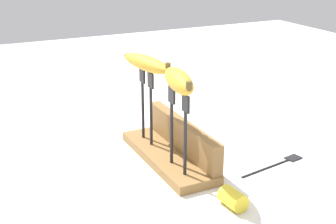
% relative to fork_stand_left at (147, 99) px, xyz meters
% --- Properties ---
extents(ground_plane, '(3.00, 3.00, 0.00)m').
position_rel_fork_stand_left_xyz_m(ground_plane, '(0.08, 0.02, -0.13)').
color(ground_plane, silver).
extents(wooden_board, '(0.32, 0.10, 0.02)m').
position_rel_fork_stand_left_xyz_m(wooden_board, '(0.08, 0.02, -0.12)').
color(wooden_board, olive).
rests_on(wooden_board, ground).
extents(board_backstop, '(0.32, 0.03, 0.07)m').
position_rel_fork_stand_left_xyz_m(board_backstop, '(0.08, 0.05, -0.07)').
color(board_backstop, olive).
rests_on(board_backstop, wooden_board).
extents(fork_stand_left, '(0.08, 0.01, 0.18)m').
position_rel_fork_stand_left_xyz_m(fork_stand_left, '(0.00, 0.00, 0.00)').
color(fork_stand_left, black).
rests_on(fork_stand_left, wooden_board).
extents(fork_stand_right, '(0.09, 0.01, 0.18)m').
position_rel_fork_stand_left_xyz_m(fork_stand_right, '(0.17, 0.00, -0.00)').
color(fork_stand_right, black).
rests_on(fork_stand_right, wooden_board).
extents(banana_raised_left, '(0.19, 0.07, 0.04)m').
position_rel_fork_stand_left_xyz_m(banana_raised_left, '(-0.00, -0.00, 0.09)').
color(banana_raised_left, gold).
rests_on(banana_raised_left, fork_stand_left).
extents(banana_raised_right, '(0.16, 0.07, 0.04)m').
position_rel_fork_stand_left_xyz_m(banana_raised_right, '(0.17, 0.00, 0.09)').
color(banana_raised_right, gold).
rests_on(banana_raised_right, fork_stand_right).
extents(fork_fallen_far, '(0.05, 0.19, 0.01)m').
position_rel_fork_stand_left_xyz_m(fork_fallen_far, '(0.21, 0.24, -0.13)').
color(fork_fallen_far, black).
rests_on(fork_fallen_far, ground).
extents(banana_chunk_near, '(0.06, 0.04, 0.04)m').
position_rel_fork_stand_left_xyz_m(banana_chunk_near, '(0.32, 0.04, -0.11)').
color(banana_chunk_near, yellow).
rests_on(banana_chunk_near, ground).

